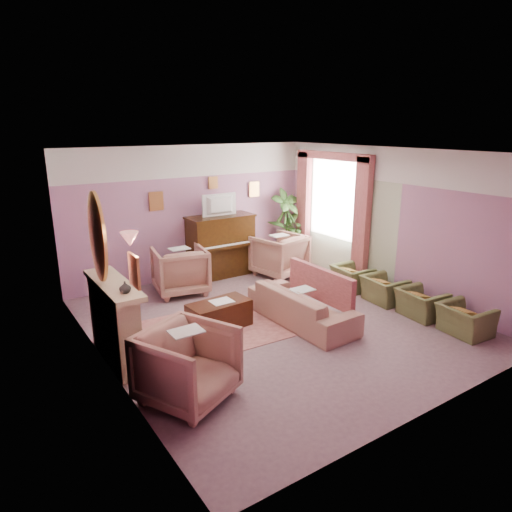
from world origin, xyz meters
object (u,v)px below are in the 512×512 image
piano (221,246)px  coffee_table (219,315)px  floral_armchair_right (279,253)px  olive_chair_a (466,315)px  floral_armchair_left (180,268)px  sofa (302,299)px  olive_chair_c (384,286)px  olive_chair_d (352,274)px  floral_armchair_front (188,362)px  television (221,203)px  olive_chair_b (421,299)px  side_table (291,249)px

piano → coffee_table: bearing=-120.2°
piano → floral_armchair_right: bearing=-33.7°
olive_chair_a → floral_armchair_left: bearing=125.0°
sofa → olive_chair_c: size_ratio=2.76×
floral_armchair_right → olive_chair_d: size_ratio=1.37×
piano → floral_armchair_front: size_ratio=1.39×
television → floral_armchair_front: bearing=-124.6°
olive_chair_c → piano: bearing=119.5°
piano → sofa: piano is taller
floral_armchair_left → olive_chair_d: (2.94, -1.74, -0.19)m
floral_armchair_right → television: bearing=148.2°
sofa → olive_chair_a: sofa is taller
floral_armchair_right → olive_chair_b: floral_armchair_right is taller
side_table → television: bearing=177.9°
olive_chair_a → olive_chair_b: size_ratio=1.00×
television → olive_chair_b: (1.74, -3.84, -1.28)m
floral_armchair_left → olive_chair_b: (2.94, -3.38, -0.19)m
floral_armchair_right → floral_armchair_front: size_ratio=1.00×
coffee_table → olive_chair_c: olive_chair_c is taller
piano → coffee_table: piano is taller
coffee_table → side_table: bearing=34.8°
floral_armchair_left → coffee_table: bearing=-95.4°
sofa → side_table: sofa is taller
sofa → olive_chair_d: (1.86, 0.69, -0.09)m
piano → olive_chair_b: piano is taller
olive_chair_d → side_table: size_ratio=1.06×
olive_chair_a → olive_chair_d: size_ratio=1.00×
floral_armchair_right → floral_armchair_left: bearing=175.0°
coffee_table → piano: bearing=59.8°
olive_chair_b → side_table: 3.77m
sofa → olive_chair_b: size_ratio=2.76×
sofa → floral_armchair_front: size_ratio=2.02×
coffee_table → olive_chair_c: bearing=-12.7°
coffee_table → olive_chair_c: 3.19m
olive_chair_c → side_table: (0.11, 2.95, 0.03)m
olive_chair_a → olive_chair_b: 0.82m
floral_armchair_right → floral_armchair_front: same height
sofa → floral_armchair_front: (-2.54, -0.99, 0.09)m
piano → floral_armchair_right: 1.28m
television → olive_chair_b: bearing=-65.6°
olive_chair_c → side_table: size_ratio=1.06×
side_table → floral_armchair_left: bearing=-172.7°
olive_chair_b → olive_chair_c: same height
television → floral_armchair_front: 4.83m
floral_armchair_left → side_table: floral_armchair_left is taller
piano → olive_chair_a: piano is taller
olive_chair_d → side_table: 2.13m
piano → television: (0.00, -0.05, 0.95)m
sofa → olive_chair_d: bearing=20.3°
olive_chair_b → olive_chair_c: 0.82m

